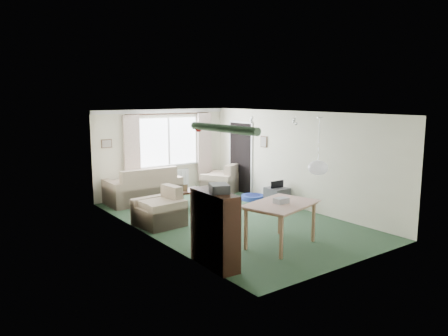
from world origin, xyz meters
TOP-DOWN VIEW (x-y plane):
  - ground at (0.00, 0.00)m, footprint 6.50×6.50m
  - window at (0.20, 3.23)m, footprint 1.80×0.03m
  - curtain_rod at (0.20, 3.15)m, footprint 2.60×0.03m
  - curtain_left at (-0.95, 3.13)m, footprint 0.45×0.08m
  - curtain_right at (1.35, 3.13)m, footprint 0.45×0.08m
  - radiator at (0.20, 3.19)m, footprint 1.20×0.10m
  - doorway at (1.99, 2.20)m, footprint 0.03×0.95m
  - pendant_lamp at (0.20, -2.30)m, footprint 0.36×0.36m
  - tinsel_garland at (-1.92, -2.30)m, footprint 1.60×1.60m
  - bauble_cluster_a at (1.30, 0.90)m, footprint 0.20×0.20m
  - bauble_cluster_b at (1.60, -0.30)m, footprint 0.20×0.20m
  - wall_picture_back at (-1.60, 3.23)m, footprint 0.28×0.03m
  - wall_picture_right at (1.98, 1.20)m, footprint 0.03×0.24m
  - sofa at (-0.85, 2.75)m, footprint 1.89×1.02m
  - armchair_corner at (1.48, 2.49)m, footprint 1.24×1.22m
  - armchair_left at (-1.50, 0.62)m, footprint 0.95×1.00m
  - coffee_table at (-0.24, 1.59)m, footprint 0.99×0.58m
  - photo_frame at (-0.28, 1.53)m, footprint 0.12×0.03m
  - bookshelf at (-1.84, -1.96)m, footprint 0.39×1.03m
  - hifi_box at (-1.81, -2.05)m, footprint 0.39×0.43m
  - houseplant at (-1.65, -1.39)m, footprint 0.61×0.61m
  - dining_table at (-0.28, -1.87)m, footprint 1.44×1.15m
  - gift_box at (-0.29, -1.88)m, footprint 0.25×0.19m
  - tv_cube at (1.70, 0.35)m, footprint 0.48×0.52m
  - pet_bed at (1.65, 1.24)m, footprint 0.80×0.80m

SIDE VIEW (x-z plane):
  - ground at x=0.00m, z-range 0.00..0.00m
  - pet_bed at x=1.65m, z-range 0.00..0.12m
  - coffee_table at x=-0.24m, z-range 0.00..0.44m
  - tv_cube at x=1.70m, z-range 0.00..0.47m
  - dining_table at x=-0.28m, z-range 0.00..0.79m
  - radiator at x=0.20m, z-range 0.12..0.68m
  - armchair_left at x=-1.50m, z-range 0.00..0.83m
  - armchair_corner at x=1.48m, z-range 0.00..0.83m
  - sofa at x=-0.85m, z-range 0.00..0.94m
  - photo_frame at x=-0.28m, z-range 0.44..0.60m
  - houseplant at x=-1.65m, z-range 0.00..1.22m
  - bookshelf at x=-1.84m, z-range 0.00..1.24m
  - gift_box at x=-0.29m, z-range 0.79..0.91m
  - doorway at x=1.99m, z-range 0.00..2.00m
  - curtain_left at x=-0.95m, z-range 0.27..2.27m
  - curtain_right at x=1.35m, z-range 0.27..2.27m
  - hifi_box at x=-1.81m, z-range 1.24..1.38m
  - pendant_lamp at x=0.20m, z-range 1.30..1.66m
  - window at x=0.20m, z-range 0.85..2.15m
  - wall_picture_back at x=-1.60m, z-range 1.44..1.66m
  - wall_picture_right at x=1.98m, z-range 1.40..1.70m
  - bauble_cluster_a at x=1.30m, z-range 2.12..2.32m
  - bauble_cluster_b at x=1.60m, z-range 2.12..2.32m
  - curtain_rod at x=0.20m, z-range 2.25..2.29m
  - tinsel_garland at x=-1.92m, z-range 2.22..2.34m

